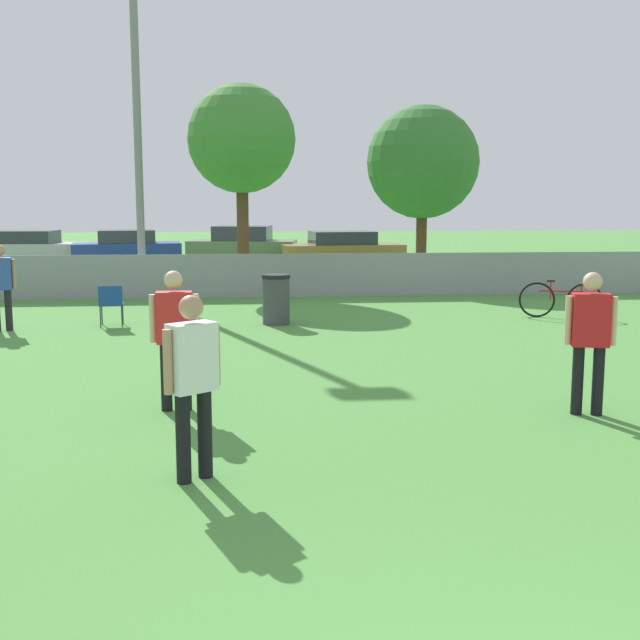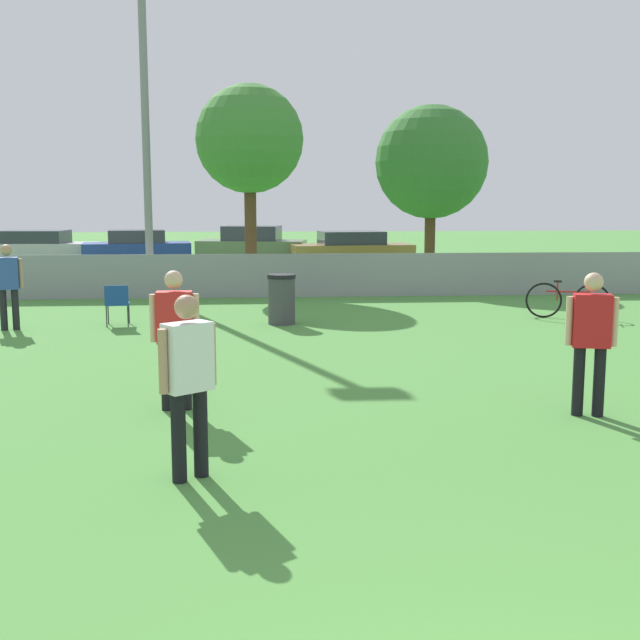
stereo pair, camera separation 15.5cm
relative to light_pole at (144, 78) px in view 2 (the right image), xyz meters
The scene contains 15 objects.
fence_backline 6.32m from the light_pole, 11.53° to the right, with size 24.07×0.07×1.21m.
light_pole is the anchor object (origin of this frame).
tree_near_pole 3.08m from the light_pole, 17.86° to the left, with size 2.87×2.87×5.48m.
tree_far_right 8.67m from the light_pole, 19.96° to the left, with size 3.34×3.34×5.22m.
player_receiver_white 14.94m from the light_pole, 81.17° to the right, with size 0.47×0.42×1.64m.
player_defender_red 12.65m from the light_pole, 81.10° to the right, with size 0.57×0.23×1.64m.
player_thrower_red 14.65m from the light_pole, 62.03° to the right, with size 0.55×0.32×1.64m.
spectator_in_blue 7.41m from the light_pole, 108.87° to the right, with size 0.54×0.31×1.62m.
folding_chair_sideline 7.20m from the light_pole, 89.50° to the right, with size 0.49×0.50×0.81m.
bicycle_sideline 11.59m from the light_pole, 28.25° to the right, with size 1.63×0.62×0.79m.
trash_bin 7.88m from the light_pole, 58.02° to the right, with size 0.56×0.56×0.99m.
parked_car_silver 12.77m from the light_pole, 118.72° to the left, with size 4.65×2.16×1.29m.
parked_car_blue 11.16m from the light_pole, 100.27° to the left, with size 4.18×2.34×1.32m.
parked_car_olive 11.20m from the light_pole, 75.40° to the left, with size 4.26×2.53×1.46m.
parked_car_tan 11.37m from the light_pole, 53.07° to the left, with size 4.54×2.27×1.30m.
Camera 2 is at (-1.11, -2.16, 2.45)m, focal length 45.00 mm.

